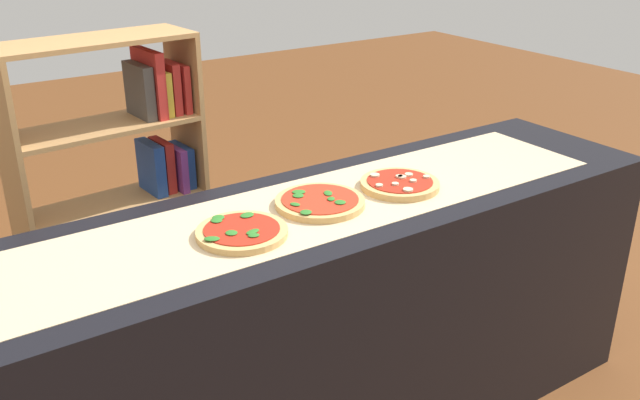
# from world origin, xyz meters

# --- Properties ---
(counter) EXTENTS (2.45, 0.62, 0.89)m
(counter) POSITION_xyz_m (0.00, 0.00, 0.45)
(counter) COLOR black
(counter) RESTS_ON ground_plane
(parchment_paper) EXTENTS (1.99, 0.44, 0.00)m
(parchment_paper) POSITION_xyz_m (0.00, 0.00, 0.89)
(parchment_paper) COLOR tan
(parchment_paper) RESTS_ON counter
(pizza_spinach_0) EXTENTS (0.26, 0.26, 0.03)m
(pizza_spinach_0) POSITION_xyz_m (-0.30, -0.05, 0.90)
(pizza_spinach_0) COLOR tan
(pizza_spinach_0) RESTS_ON parchment_paper
(pizza_spinach_1) EXTENTS (0.28, 0.28, 0.03)m
(pizza_spinach_1) POSITION_xyz_m (-0.00, -0.00, 0.90)
(pizza_spinach_1) COLOR tan
(pizza_spinach_1) RESTS_ON parchment_paper
(pizza_mushroom_2) EXTENTS (0.26, 0.26, 0.03)m
(pizza_mushroom_2) POSITION_xyz_m (0.30, -0.02, 0.91)
(pizza_mushroom_2) COLOR tan
(pizza_mushroom_2) RESTS_ON parchment_paper
(bookshelf) EXTENTS (0.74, 0.34, 1.30)m
(bookshelf) POSITION_xyz_m (-0.27, 0.93, 0.60)
(bookshelf) COLOR #A87A47
(bookshelf) RESTS_ON ground_plane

